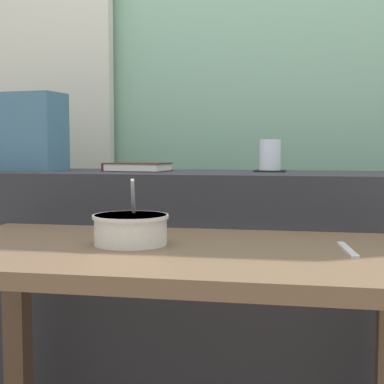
# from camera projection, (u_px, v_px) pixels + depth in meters

# --- Properties ---
(outdoor_backdrop) EXTENTS (4.80, 0.08, 2.80)m
(outdoor_backdrop) POSITION_uv_depth(u_px,v_px,m) (234.00, 33.00, 2.41)
(outdoor_backdrop) COLOR #84B293
(outdoor_backdrop) RESTS_ON ground
(curtain_left_panel) EXTENTS (0.56, 0.06, 2.50)m
(curtain_left_panel) POSITION_uv_depth(u_px,v_px,m) (48.00, 71.00, 2.47)
(curtain_left_panel) COLOR beige
(curtain_left_panel) RESTS_ON ground
(dark_console_ledge) EXTENTS (2.80, 0.39, 0.85)m
(dark_console_ledge) POSITION_uv_depth(u_px,v_px,m) (210.00, 303.00, 1.90)
(dark_console_ledge) COLOR #2D2D33
(dark_console_ledge) RESTS_ON ground
(breakfast_table) EXTENTS (1.11, 0.60, 0.71)m
(breakfast_table) POSITION_uv_depth(u_px,v_px,m) (171.00, 301.00, 1.30)
(breakfast_table) COLOR brown
(breakfast_table) RESTS_ON ground
(coaster_square) EXTENTS (0.10, 0.10, 0.00)m
(coaster_square) POSITION_uv_depth(u_px,v_px,m) (270.00, 171.00, 1.89)
(coaster_square) COLOR black
(coaster_square) RESTS_ON dark_console_ledge
(juice_glass) EXTENTS (0.07, 0.07, 0.10)m
(juice_glass) POSITION_uv_depth(u_px,v_px,m) (270.00, 157.00, 1.89)
(juice_glass) COLOR white
(juice_glass) RESTS_ON coaster_square
(closed_book) EXTENTS (0.22, 0.16, 0.03)m
(closed_book) POSITION_uv_depth(u_px,v_px,m) (137.00, 167.00, 1.92)
(closed_book) COLOR #47231E
(closed_book) RESTS_ON dark_console_ledge
(throw_pillow) EXTENTS (0.34, 0.18, 0.26)m
(throw_pillow) POSITION_uv_depth(u_px,v_px,m) (17.00, 132.00, 1.98)
(throw_pillow) COLOR #426B84
(throw_pillow) RESTS_ON dark_console_ledge
(soup_bowl) EXTENTS (0.17, 0.17, 0.15)m
(soup_bowl) POSITION_uv_depth(u_px,v_px,m) (131.00, 229.00, 1.32)
(soup_bowl) COLOR silver
(soup_bowl) RESTS_ON breakfast_table
(fork_utensil) EXTENTS (0.04, 0.17, 0.01)m
(fork_utensil) POSITION_uv_depth(u_px,v_px,m) (347.00, 250.00, 1.24)
(fork_utensil) COLOR silver
(fork_utensil) RESTS_ON breakfast_table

